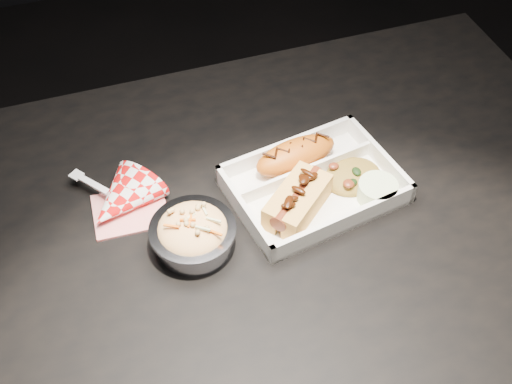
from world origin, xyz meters
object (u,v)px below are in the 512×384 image
fried_pastry (296,155)px  napkin_fork (121,201)px  dining_table (251,266)px  hotdog (298,199)px  food_tray (313,187)px  foil_coleslaw_cup (193,233)px

fried_pastry → napkin_fork: napkin_fork is taller
dining_table → fried_pastry: size_ratio=8.63×
hotdog → fried_pastry: bearing=30.5°
food_tray → napkin_fork: (-0.29, 0.06, 0.01)m
hotdog → foil_coleslaw_cup: foil_coleslaw_cup is taller
dining_table → food_tray: bearing=20.4°
fried_pastry → foil_coleslaw_cup: (-0.19, -0.10, -0.00)m
food_tray → fried_pastry: (-0.01, 0.05, 0.02)m
hotdog → napkin_fork: (-0.25, 0.09, -0.02)m
dining_table → foil_coleslaw_cup: foil_coleslaw_cup is taller
food_tray → foil_coleslaw_cup: size_ratio=2.23×
hotdog → dining_table: bearing=146.9°
dining_table → napkin_fork: size_ratio=7.66×
food_tray → fried_pastry: 0.06m
napkin_fork → fried_pastry: bearing=50.6°
fried_pastry → food_tray: bearing=-80.5°
dining_table → foil_coleslaw_cup: bearing=179.6°
food_tray → napkin_fork: size_ratio=1.76×
dining_table → fried_pastry: (0.11, 0.10, 0.12)m
foil_coleslaw_cup → dining_table: bearing=-0.4°
dining_table → napkin_fork: (-0.17, 0.10, 0.11)m
dining_table → napkin_fork: bearing=148.5°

